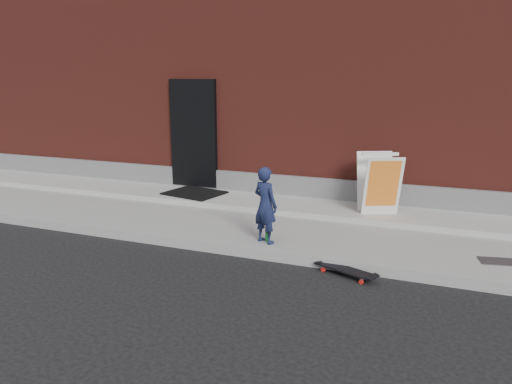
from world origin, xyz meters
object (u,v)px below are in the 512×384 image
at_px(child, 265,205).
at_px(soda_can, 268,237).
at_px(pizza_sign, 379,183).
at_px(skateboard, 346,270).

height_order(child, soda_can, child).
relative_size(pizza_sign, soda_can, 7.92).
distance_m(pizza_sign, soda_can, 2.39).
bearing_deg(soda_can, skateboard, -22.17).
relative_size(child, soda_can, 8.63).
relative_size(child, pizza_sign, 1.09).
relative_size(skateboard, pizza_sign, 0.83).
bearing_deg(skateboard, soda_can, 157.83).
distance_m(child, skateboard, 1.55).
bearing_deg(pizza_sign, soda_can, -125.61).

